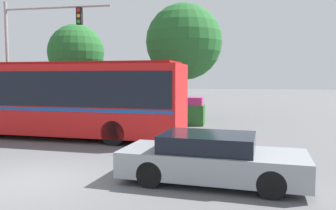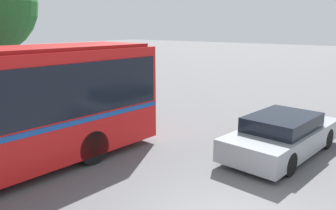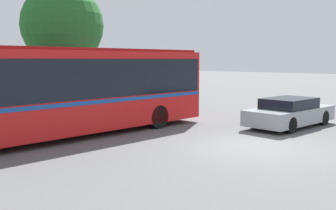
% 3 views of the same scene
% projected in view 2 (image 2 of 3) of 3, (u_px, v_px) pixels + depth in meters
% --- Properties ---
extents(sedan_foreground, '(4.86, 2.30, 1.27)m').
position_uv_depth(sedan_foreground, '(283.00, 135.00, 10.38)').
color(sedan_foreground, gray).
rests_on(sedan_foreground, ground).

